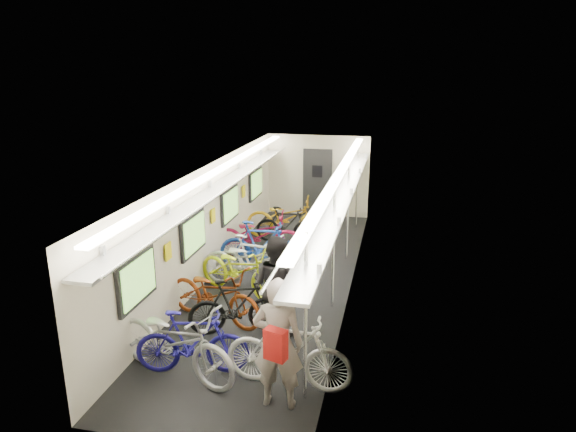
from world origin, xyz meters
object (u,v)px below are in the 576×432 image
at_px(passenger_mid, 275,284).
at_px(backpack, 276,344).
at_px(bicycle_1, 192,342).
at_px(bicycle_0, 174,341).
at_px(passenger_near, 278,343).

bearing_deg(passenger_mid, backpack, 123.65).
bearing_deg(bicycle_1, bicycle_0, 105.29).
distance_m(bicycle_1, backpack, 2.01).
xyz_separation_m(bicycle_0, backpack, (1.73, -0.96, 0.71)).
distance_m(passenger_near, backpack, 0.74).
height_order(bicycle_1, passenger_near, passenger_near).
height_order(bicycle_0, passenger_near, passenger_near).
bearing_deg(bicycle_1, passenger_mid, -42.48).
bearing_deg(backpack, bicycle_0, 168.88).
bearing_deg(passenger_near, bicycle_1, -19.93).
xyz_separation_m(passenger_mid, backpack, (0.62, -2.55, 0.43)).
bearing_deg(passenger_near, passenger_mid, -77.77).
xyz_separation_m(passenger_near, backpack, (0.13, -0.63, 0.37)).
bearing_deg(bicycle_0, passenger_mid, -16.57).
bearing_deg(passenger_mid, bicycle_0, 75.02).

